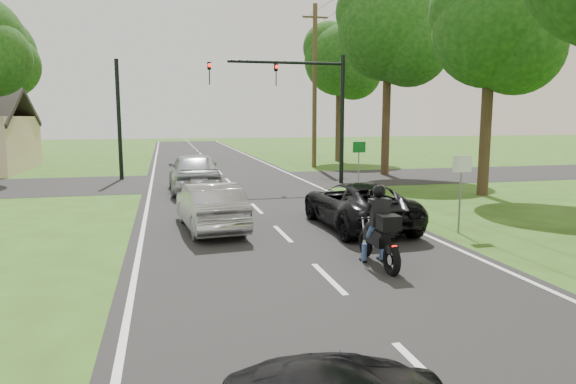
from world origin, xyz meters
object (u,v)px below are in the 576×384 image
object	(u,v)px
utility_pole_far	(315,86)
sign_green	(359,154)
dark_suv	(358,204)
traffic_signal	(304,95)
motorcycle_rider	(380,234)
silver_suv	(194,172)
sign_white	(462,175)
silver_sedan	(210,206)

from	to	relation	value
utility_pole_far	sign_green	xyz separation A→B (m)	(-1.30, -11.02, -3.49)
dark_suv	traffic_signal	size ratio (longest dim) A/B	0.73
dark_suv	sign_green	world-z (taller)	sign_green
motorcycle_rider	silver_suv	xyz separation A→B (m)	(-3.16, 11.99, 0.17)
dark_suv	silver_suv	world-z (taller)	silver_suv
traffic_signal	sign_green	distance (m)	4.24
silver_suv	sign_white	distance (m)	11.63
silver_suv	sign_white	xyz separation A→B (m)	(6.55, -9.58, 0.73)
sign_white	sign_green	world-z (taller)	same
silver_sedan	traffic_signal	size ratio (longest dim) A/B	0.63
silver_sedan	sign_green	distance (m)	9.06
motorcycle_rider	silver_sedan	distance (m)	5.44
traffic_signal	sign_white	distance (m)	11.39
sign_white	utility_pole_far	bearing A→B (deg)	85.49
dark_suv	traffic_signal	distance (m)	10.29
dark_suv	silver_suv	distance (m)	9.18
utility_pole_far	sign_white	size ratio (longest dim) A/B	4.71
motorcycle_rider	sign_white	world-z (taller)	sign_white
dark_suv	motorcycle_rider	bearing A→B (deg)	74.61
silver_suv	dark_suv	bearing A→B (deg)	115.82
silver_sedan	utility_pole_far	xyz separation A→B (m)	(8.05, 17.00, 4.41)
sign_green	sign_white	bearing A→B (deg)	-91.43
motorcycle_rider	utility_pole_far	distance (m)	22.41
dark_suv	utility_pole_far	bearing A→B (deg)	-103.44
dark_suv	silver_sedan	size ratio (longest dim) A/B	1.17
motorcycle_rider	traffic_signal	distance (m)	14.00
motorcycle_rider	traffic_signal	world-z (taller)	traffic_signal
silver_suv	traffic_signal	xyz separation A→B (m)	(5.19, 1.43, 3.27)
silver_suv	sign_white	world-z (taller)	sign_white
silver_sedan	traffic_signal	world-z (taller)	traffic_signal
dark_suv	utility_pole_far	world-z (taller)	utility_pole_far
sign_green	motorcycle_rider	bearing A→B (deg)	-109.03
motorcycle_rider	sign_white	bearing A→B (deg)	35.95
silver_sedan	utility_pole_far	size ratio (longest dim) A/B	0.40
silver_sedan	sign_white	size ratio (longest dim) A/B	1.89
silver_suv	utility_pole_far	distance (m)	13.10
motorcycle_rider	silver_suv	bearing A→B (deg)	105.37
dark_suv	utility_pole_far	size ratio (longest dim) A/B	0.47
motorcycle_rider	silver_suv	world-z (taller)	motorcycle_rider
sign_white	sign_green	size ratio (longest dim) A/B	1.00
dark_suv	silver_sedan	bearing A→B (deg)	-9.56
utility_pole_far	sign_white	world-z (taller)	utility_pole_far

